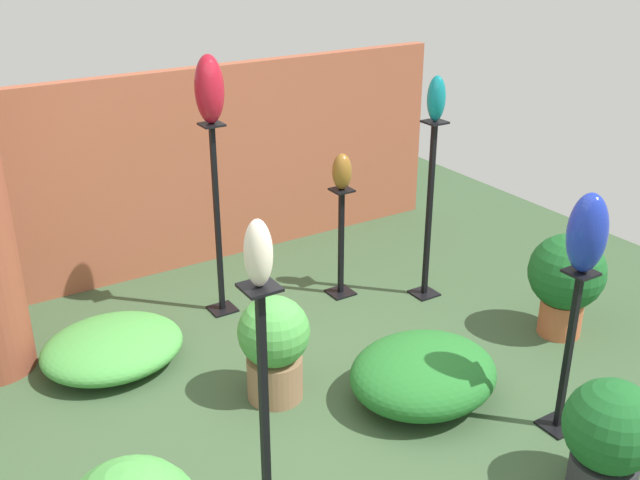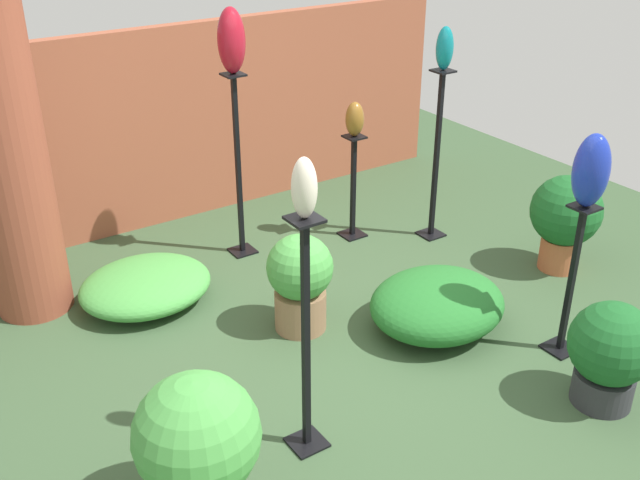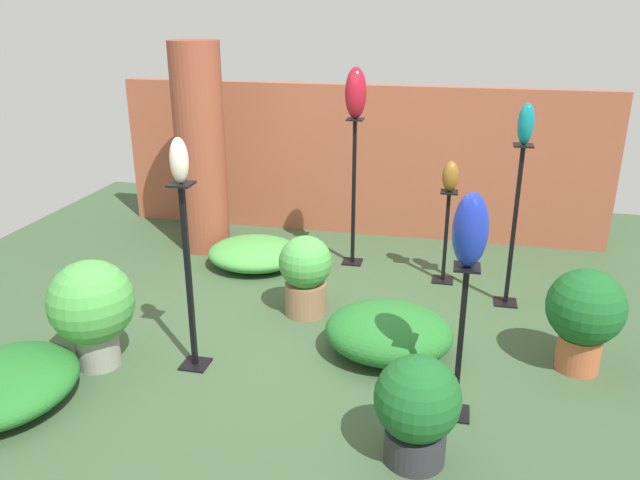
# 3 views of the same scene
# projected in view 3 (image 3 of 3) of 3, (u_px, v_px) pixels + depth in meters

# --- Properties ---
(ground_plane) EXTENTS (8.00, 8.00, 0.00)m
(ground_plane) POSITION_uv_depth(u_px,v_px,m) (304.00, 334.00, 5.14)
(ground_plane) COLOR #385133
(brick_wall_back) EXTENTS (5.60, 0.12, 1.73)m
(brick_wall_back) POSITION_uv_depth(u_px,v_px,m) (357.00, 161.00, 7.17)
(brick_wall_back) COLOR #9E5138
(brick_wall_back) RESTS_ON ground
(brick_pillar) EXTENTS (0.53, 0.53, 2.22)m
(brick_pillar) POSITION_uv_depth(u_px,v_px,m) (200.00, 149.00, 6.61)
(brick_pillar) COLOR brown
(brick_pillar) RESTS_ON ground
(pedestal_cobalt) EXTENTS (0.20, 0.20, 1.06)m
(pedestal_cobalt) POSITION_uv_depth(u_px,v_px,m) (460.00, 350.00, 3.96)
(pedestal_cobalt) COLOR black
(pedestal_cobalt) RESTS_ON ground
(pedestal_ruby) EXTENTS (0.20, 0.20, 1.51)m
(pedestal_ruby) POSITION_uv_depth(u_px,v_px,m) (354.00, 199.00, 6.33)
(pedestal_ruby) COLOR black
(pedestal_ruby) RESTS_ON ground
(pedestal_bronze) EXTENTS (0.20, 0.20, 0.91)m
(pedestal_bronze) POSITION_uv_depth(u_px,v_px,m) (446.00, 241.00, 5.99)
(pedestal_bronze) COLOR black
(pedestal_bronze) RESTS_ON ground
(pedestal_ivory) EXTENTS (0.20, 0.20, 1.42)m
(pedestal_ivory) POSITION_uv_depth(u_px,v_px,m) (189.00, 286.00, 4.46)
(pedestal_ivory) COLOR black
(pedestal_ivory) RESTS_ON ground
(pedestal_teal) EXTENTS (0.20, 0.20, 1.46)m
(pedestal_teal) POSITION_uv_depth(u_px,v_px,m) (513.00, 233.00, 5.44)
(pedestal_teal) COLOR black
(pedestal_teal) RESTS_ON ground
(art_vase_cobalt) EXTENTS (0.21, 0.22, 0.46)m
(art_vase_cobalt) POSITION_uv_depth(u_px,v_px,m) (470.00, 230.00, 3.68)
(art_vase_cobalt) COLOR #192D9E
(art_vase_cobalt) RESTS_ON pedestal_cobalt
(art_vase_ruby) EXTENTS (0.21, 0.21, 0.49)m
(art_vase_ruby) POSITION_uv_depth(u_px,v_px,m) (356.00, 93.00, 5.96)
(art_vase_ruby) COLOR maroon
(art_vase_ruby) RESTS_ON pedestal_ruby
(art_vase_bronze) EXTENTS (0.15, 0.15, 0.29)m
(art_vase_bronze) POSITION_uv_depth(u_px,v_px,m) (450.00, 176.00, 5.77)
(art_vase_bronze) COLOR brown
(art_vase_bronze) RESTS_ON pedestal_bronze
(art_vase_ivory) EXTENTS (0.12, 0.13, 0.31)m
(art_vase_ivory) POSITION_uv_depth(u_px,v_px,m) (179.00, 160.00, 4.14)
(art_vase_ivory) COLOR beige
(art_vase_ivory) RESTS_ON pedestal_ivory
(art_vase_teal) EXTENTS (0.14, 0.14, 0.34)m
(art_vase_teal) POSITION_uv_depth(u_px,v_px,m) (526.00, 124.00, 5.10)
(art_vase_teal) COLOR #0F727A
(art_vase_teal) RESTS_ON pedestal_teal
(potted_plant_near_pillar) EXTENTS (0.46, 0.46, 0.71)m
(potted_plant_near_pillar) POSITION_uv_depth(u_px,v_px,m) (305.00, 272.00, 5.36)
(potted_plant_near_pillar) COLOR #936B4C
(potted_plant_near_pillar) RESTS_ON ground
(potted_plant_front_right) EXTENTS (0.51, 0.51, 0.68)m
(potted_plant_front_right) POSITION_uv_depth(u_px,v_px,m) (417.00, 407.00, 3.59)
(potted_plant_front_right) COLOR #2D2D33
(potted_plant_front_right) RESTS_ON ground
(potted_plant_front_left) EXTENTS (0.62, 0.62, 0.83)m
(potted_plant_front_left) POSITION_uv_depth(u_px,v_px,m) (92.00, 307.00, 4.53)
(potted_plant_front_left) COLOR gray
(potted_plant_front_left) RESTS_ON ground
(potted_plant_mid_right) EXTENTS (0.56, 0.56, 0.79)m
(potted_plant_mid_right) POSITION_uv_depth(u_px,v_px,m) (585.00, 313.00, 4.49)
(potted_plant_mid_right) COLOR #B25B38
(potted_plant_mid_right) RESTS_ON ground
(foliage_bed_east) EXTENTS (0.98, 0.86, 0.38)m
(foliage_bed_east) POSITION_uv_depth(u_px,v_px,m) (389.00, 332.00, 4.78)
(foliage_bed_east) COLOR #236B28
(foliage_bed_east) RESTS_ON ground
(foliage_bed_west) EXTENTS (0.92, 1.03, 0.32)m
(foliage_bed_west) POSITION_uv_depth(u_px,v_px,m) (5.00, 384.00, 4.17)
(foliage_bed_west) COLOR #236B28
(foliage_bed_west) RESTS_ON ground
(foliage_bed_center) EXTENTS (0.97, 0.86, 0.28)m
(foliage_bed_center) POSITION_uv_depth(u_px,v_px,m) (255.00, 253.00, 6.44)
(foliage_bed_center) COLOR #479942
(foliage_bed_center) RESTS_ON ground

